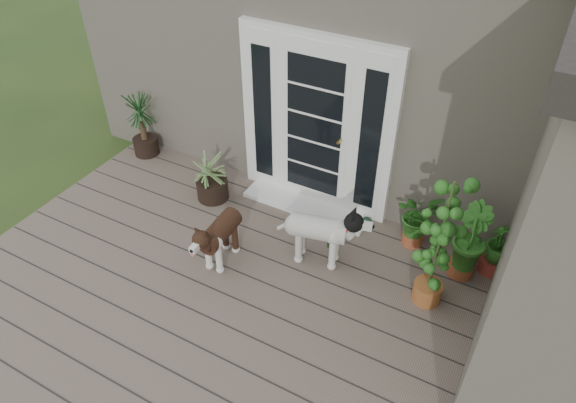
% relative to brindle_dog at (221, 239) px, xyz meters
% --- Properties ---
extents(deck, '(6.20, 4.60, 0.12)m').
position_rel_brindle_dog_xyz_m(deck, '(0.59, -0.74, -0.37)').
color(deck, '#6B5B4C').
rests_on(deck, ground).
extents(house_main, '(7.40, 4.00, 3.10)m').
position_rel_brindle_dog_xyz_m(house_main, '(0.59, 3.51, 1.12)').
color(house_main, '#665E54').
rests_on(house_main, ground).
extents(door_unit, '(1.90, 0.14, 2.15)m').
position_rel_brindle_dog_xyz_m(door_unit, '(0.39, 1.46, 0.76)').
color(door_unit, white).
rests_on(door_unit, deck).
extents(door_step, '(1.60, 0.40, 0.05)m').
position_rel_brindle_dog_xyz_m(door_step, '(0.39, 1.26, -0.29)').
color(door_step, white).
rests_on(door_step, deck).
extents(brindle_dog, '(0.35, 0.76, 0.62)m').
position_rel_brindle_dog_xyz_m(brindle_dog, '(0.00, 0.00, 0.00)').
color(brindle_dog, '#402417').
rests_on(brindle_dog, deck).
extents(white_dog, '(0.88, 0.52, 0.69)m').
position_rel_brindle_dog_xyz_m(white_dog, '(0.92, 0.49, 0.03)').
color(white_dog, white).
rests_on(white_dog, deck).
extents(spider_plant, '(0.71, 0.71, 0.71)m').
position_rel_brindle_dog_xyz_m(spider_plant, '(-0.74, 0.87, 0.04)').
color(spider_plant, '#8DAB69').
rests_on(spider_plant, deck).
extents(yucca, '(0.70, 0.70, 0.95)m').
position_rel_brindle_dog_xyz_m(yucca, '(-2.15, 1.26, 0.17)').
color(yucca, black).
rests_on(yucca, deck).
extents(herb_a, '(0.63, 0.63, 0.60)m').
position_rel_brindle_dog_xyz_m(herb_a, '(1.75, 1.26, -0.01)').
color(herb_a, '#285B1A').
rests_on(herb_a, deck).
extents(herb_b, '(0.60, 0.60, 0.68)m').
position_rel_brindle_dog_xyz_m(herb_b, '(2.36, 1.04, 0.03)').
color(herb_b, '#1D5919').
rests_on(herb_b, deck).
extents(herb_c, '(0.43, 0.43, 0.50)m').
position_rel_brindle_dog_xyz_m(herb_c, '(2.65, 1.26, -0.06)').
color(herb_c, '#1E651C').
rests_on(herb_c, deck).
extents(sapling, '(0.56, 0.56, 1.55)m').
position_rel_brindle_dog_xyz_m(sapling, '(2.14, 0.52, 0.46)').
color(sapling, '#1F5B1A').
rests_on(sapling, deck).
extents(clog_left, '(0.17, 0.30, 0.09)m').
position_rel_brindle_dog_xyz_m(clog_left, '(0.97, 0.85, -0.27)').
color(clog_left, '#143417').
rests_on(clog_left, deck).
extents(clog_right, '(0.35, 0.35, 0.10)m').
position_rel_brindle_dog_xyz_m(clog_right, '(1.11, 1.21, -0.26)').
color(clog_right, black).
rests_on(clog_right, deck).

